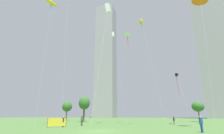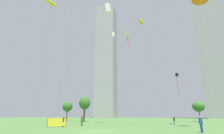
{
  "view_description": "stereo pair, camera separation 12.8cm",
  "coord_description": "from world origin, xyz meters",
  "px_view_note": "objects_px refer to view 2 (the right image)",
  "views": [
    {
      "loc": [
        8.0,
        -18.99,
        1.74
      ],
      "look_at": [
        -0.71,
        7.12,
        9.87
      ],
      "focal_mm": 26.43,
      "sensor_mm": 36.0,
      "label": 1
    },
    {
      "loc": [
        8.13,
        -18.95,
        1.74
      ],
      "look_at": [
        -0.71,
        7.12,
        9.87
      ],
      "focal_mm": 26.43,
      "sensor_mm": 36.0,
      "label": 2
    }
  ],
  "objects_px": {
    "kite_flying_4": "(108,8)",
    "person_standing_6": "(201,123)",
    "kite_flying_2": "(177,75)",
    "kite_flying_3": "(142,22)",
    "person_standing_4": "(82,120)",
    "distant_highrise_1": "(106,59)",
    "event_banner": "(57,122)",
    "kite_flying_5": "(52,3)",
    "person_standing_1": "(174,120)",
    "park_tree_1": "(198,107)",
    "park_tree_0": "(85,103)",
    "person_standing_2": "(63,121)",
    "person_standing_0": "(63,120)",
    "distant_highrise_0": "(217,38)",
    "kite_flying_0": "(128,36)",
    "park_tree_2": "(68,107)",
    "person_standing_5": "(66,119)",
    "kite_flying_7": "(114,34)"
  },
  "relations": [
    {
      "from": "kite_flying_4",
      "to": "distant_highrise_0",
      "type": "distance_m",
      "value": 104.07
    },
    {
      "from": "park_tree_1",
      "to": "person_standing_6",
      "type": "bearing_deg",
      "value": -98.34
    },
    {
      "from": "kite_flying_4",
      "to": "kite_flying_7",
      "type": "bearing_deg",
      "value": 103.72
    },
    {
      "from": "park_tree_0",
      "to": "event_banner",
      "type": "distance_m",
      "value": 24.28
    },
    {
      "from": "person_standing_6",
      "to": "event_banner",
      "type": "bearing_deg",
      "value": -119.53
    },
    {
      "from": "park_tree_2",
      "to": "distant_highrise_0",
      "type": "distance_m",
      "value": 109.65
    },
    {
      "from": "park_tree_2",
      "to": "event_banner",
      "type": "xyz_separation_m",
      "value": [
        17.53,
        -29.06,
        -4.09
      ]
    },
    {
      "from": "person_standing_1",
      "to": "park_tree_1",
      "type": "xyz_separation_m",
      "value": [
        7.47,
        19.12,
        3.41
      ]
    },
    {
      "from": "person_standing_2",
      "to": "park_tree_0",
      "type": "relative_size",
      "value": 0.22
    },
    {
      "from": "person_standing_2",
      "to": "kite_flying_3",
      "type": "relative_size",
      "value": 0.07
    },
    {
      "from": "person_standing_2",
      "to": "kite_flying_2",
      "type": "bearing_deg",
      "value": -14.07
    },
    {
      "from": "person_standing_0",
      "to": "park_tree_2",
      "type": "relative_size",
      "value": 0.26
    },
    {
      "from": "person_standing_4",
      "to": "person_standing_6",
      "type": "distance_m",
      "value": 19.34
    },
    {
      "from": "person_standing_6",
      "to": "kite_flying_5",
      "type": "relative_size",
      "value": 0.07
    },
    {
      "from": "park_tree_1",
      "to": "person_standing_1",
      "type": "bearing_deg",
      "value": -111.35
    },
    {
      "from": "person_standing_2",
      "to": "person_standing_6",
      "type": "bearing_deg",
      "value": -59.07
    },
    {
      "from": "park_tree_2",
      "to": "distant_highrise_0",
      "type": "relative_size",
      "value": 0.06
    },
    {
      "from": "person_standing_2",
      "to": "person_standing_6",
      "type": "height_order",
      "value": "person_standing_6"
    },
    {
      "from": "kite_flying_4",
      "to": "person_standing_6",
      "type": "bearing_deg",
      "value": -37.6
    },
    {
      "from": "distant_highrise_0",
      "to": "person_standing_1",
      "type": "bearing_deg",
      "value": -96.38
    },
    {
      "from": "person_standing_0",
      "to": "distant_highrise_0",
      "type": "height_order",
      "value": "distant_highrise_0"
    },
    {
      "from": "distant_highrise_0",
      "to": "distant_highrise_1",
      "type": "height_order",
      "value": "distant_highrise_0"
    },
    {
      "from": "kite_flying_4",
      "to": "distant_highrise_1",
      "type": "xyz_separation_m",
      "value": [
        -37.97,
        99.25,
        24.36
      ]
    },
    {
      "from": "person_standing_0",
      "to": "park_tree_0",
      "type": "distance_m",
      "value": 17.8
    },
    {
      "from": "person_standing_6",
      "to": "distant_highrise_1",
      "type": "height_order",
      "value": "distant_highrise_1"
    },
    {
      "from": "park_tree_0",
      "to": "person_standing_2",
      "type": "bearing_deg",
      "value": -70.13
    },
    {
      "from": "kite_flying_4",
      "to": "kite_flying_7",
      "type": "xyz_separation_m",
      "value": [
        -4.12,
        16.87,
        1.97
      ]
    },
    {
      "from": "person_standing_0",
      "to": "kite_flying_7",
      "type": "height_order",
      "value": "kite_flying_7"
    },
    {
      "from": "park_tree_2",
      "to": "kite_flying_0",
      "type": "bearing_deg",
      "value": -31.61
    },
    {
      "from": "kite_flying_2",
      "to": "kite_flying_3",
      "type": "bearing_deg",
      "value": -138.98
    },
    {
      "from": "person_standing_0",
      "to": "distant_highrise_0",
      "type": "xyz_separation_m",
      "value": [
        55.38,
        92.2,
        52.44
      ]
    },
    {
      "from": "kite_flying_4",
      "to": "distant_highrise_1",
      "type": "relative_size",
      "value": 0.27
    },
    {
      "from": "kite_flying_4",
      "to": "kite_flying_5",
      "type": "distance_m",
      "value": 13.28
    },
    {
      "from": "kite_flying_2",
      "to": "kite_flying_4",
      "type": "height_order",
      "value": "kite_flying_4"
    },
    {
      "from": "person_standing_5",
      "to": "kite_flying_7",
      "type": "relative_size",
      "value": 0.06
    },
    {
      "from": "person_standing_2",
      "to": "person_standing_0",
      "type": "bearing_deg",
      "value": 74.17
    },
    {
      "from": "kite_flying_5",
      "to": "kite_flying_7",
      "type": "bearing_deg",
      "value": 80.04
    },
    {
      "from": "kite_flying_3",
      "to": "distant_highrise_1",
      "type": "xyz_separation_m",
      "value": [
        -45.99,
        99.7,
        30.01
      ]
    },
    {
      "from": "person_standing_2",
      "to": "kite_flying_3",
      "type": "xyz_separation_m",
      "value": [
        12.28,
        8.23,
        20.35
      ]
    },
    {
      "from": "kite_flying_4",
      "to": "park_tree_2",
      "type": "distance_m",
      "value": 37.01
    },
    {
      "from": "kite_flying_2",
      "to": "park_tree_1",
      "type": "height_order",
      "value": "kite_flying_2"
    },
    {
      "from": "park_tree_0",
      "to": "kite_flying_7",
      "type": "bearing_deg",
      "value": 24.54
    },
    {
      "from": "kite_flying_4",
      "to": "person_standing_4",
      "type": "bearing_deg",
      "value": -122.36
    },
    {
      "from": "kite_flying_5",
      "to": "distant_highrise_0",
      "type": "distance_m",
      "value": 116.99
    },
    {
      "from": "kite_flying_4",
      "to": "park_tree_1",
      "type": "bearing_deg",
      "value": 48.86
    },
    {
      "from": "person_standing_2",
      "to": "event_banner",
      "type": "relative_size",
      "value": 0.73
    },
    {
      "from": "person_standing_2",
      "to": "person_standing_5",
      "type": "bearing_deg",
      "value": 70.69
    },
    {
      "from": "kite_flying_0",
      "to": "event_banner",
      "type": "distance_m",
      "value": 25.02
    },
    {
      "from": "person_standing_2",
      "to": "event_banner",
      "type": "distance_m",
      "value": 1.0
    },
    {
      "from": "person_standing_1",
      "to": "kite_flying_3",
      "type": "height_order",
      "value": "kite_flying_3"
    }
  ]
}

